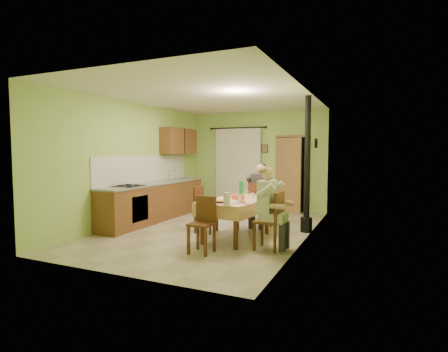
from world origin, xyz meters
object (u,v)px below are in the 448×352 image
at_px(dining_table, 237,219).
at_px(man_right, 269,198).
at_px(chair_far, 260,215).
at_px(man_far, 260,188).
at_px(chair_near, 202,235).
at_px(chair_left, 206,218).
at_px(chair_right, 269,232).
at_px(stove_flue, 307,183).

height_order(dining_table, man_right, man_right).
bearing_deg(chair_far, man_far, 90.00).
height_order(man_far, man_right, same).
distance_m(chair_far, chair_near, 2.20).
relative_size(chair_left, man_right, 0.69).
height_order(chair_far, chair_left, chair_far).
relative_size(dining_table, chair_far, 1.69).
bearing_deg(man_right, dining_table, 64.08).
xyz_separation_m(chair_near, man_far, (0.29, 2.19, 0.59)).
relative_size(chair_near, chair_left, 0.97).
bearing_deg(chair_far, man_right, -69.56).
relative_size(dining_table, chair_left, 1.77).
bearing_deg(man_right, chair_right, -90.00).
bearing_deg(chair_far, chair_right, -69.13).
xyz_separation_m(dining_table, man_far, (0.11, 1.11, 0.50)).
distance_m(dining_table, man_far, 1.22).
xyz_separation_m(chair_far, man_right, (0.65, -1.53, 0.59)).
height_order(dining_table, chair_near, chair_near).
relative_size(chair_near, chair_right, 0.94).
distance_m(dining_table, man_right, 1.01).
xyz_separation_m(dining_table, stove_flue, (1.11, 1.13, 0.64)).
distance_m(dining_table, stove_flue, 1.71).
bearing_deg(dining_table, man_right, -23.01).
relative_size(dining_table, chair_right, 1.71).
distance_m(chair_left, stove_flue, 2.22).
distance_m(chair_near, man_right, 1.29).
height_order(chair_right, chair_left, chair_right).
distance_m(chair_far, chair_right, 1.67).
bearing_deg(chair_far, stove_flue, -0.72).
xyz_separation_m(chair_near, chair_right, (0.96, 0.65, 0.00)).
height_order(dining_table, man_far, man_far).
height_order(chair_left, man_far, man_far).
height_order(chair_far, chair_near, chair_far).
xyz_separation_m(chair_far, chair_right, (0.66, -1.53, -0.00)).
bearing_deg(chair_right, man_far, 27.16).
relative_size(chair_far, man_far, 0.72).
height_order(chair_near, man_far, man_far).
relative_size(chair_left, man_far, 0.69).
bearing_deg(chair_near, chair_left, -64.41).
distance_m(man_far, man_right, 1.68).
distance_m(chair_near, man_far, 2.29).
bearing_deg(chair_left, chair_near, 24.17).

